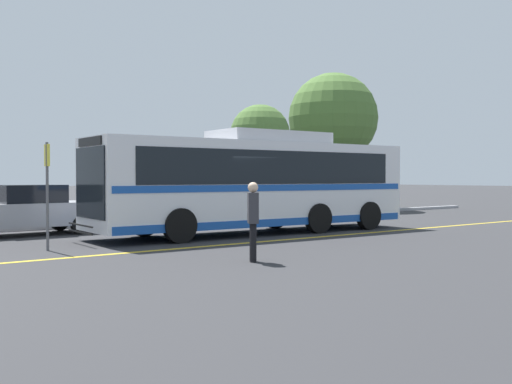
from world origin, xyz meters
TOP-DOWN VIEW (x-y plane):
  - ground_plane at (0.00, 0.00)m, footprint 220.00×220.00m
  - lane_strip_0 at (0.53, -2.17)m, footprint 31.30×0.20m
  - curb_strip at (0.53, 5.69)m, footprint 39.30×0.36m
  - transit_bus at (0.54, 0.03)m, footprint 11.70×3.00m
  - parked_car_1 at (-5.74, 4.03)m, footprint 4.72×2.12m
  - parked_car_2 at (-0.49, 4.32)m, footprint 4.57×2.03m
  - pedestrian_0 at (-3.62, -5.29)m, footprint 0.41×0.47m
  - bus_stop_sign at (-6.57, -0.52)m, footprint 0.07×0.40m
  - tree_0 at (6.50, 7.52)m, footprint 2.95×2.95m
  - tree_1 at (13.10, 9.12)m, footprint 5.18×5.18m

SIDE VIEW (x-z plane):
  - ground_plane at x=0.00m, z-range 0.00..0.00m
  - lane_strip_0 at x=0.53m, z-range 0.00..0.01m
  - curb_strip at x=0.53m, z-range 0.00..0.15m
  - parked_car_2 at x=-0.49m, z-range 0.02..1.32m
  - parked_car_1 at x=-5.74m, z-range -0.01..1.62m
  - pedestrian_0 at x=-3.62m, z-range 0.13..1.89m
  - bus_stop_sign at x=-6.57m, z-range 0.35..3.11m
  - transit_bus at x=0.54m, z-range 0.03..3.43m
  - tree_0 at x=6.50m, z-range 1.23..6.69m
  - tree_1 at x=13.10m, z-range 1.36..9.27m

